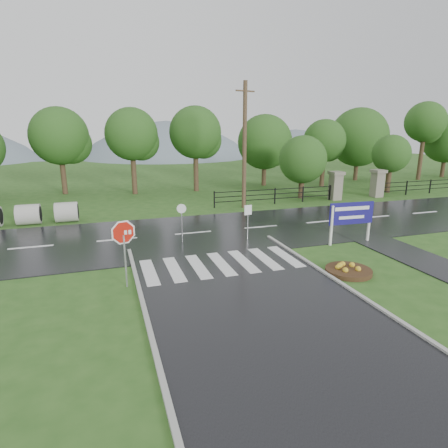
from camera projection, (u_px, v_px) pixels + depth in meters
name	position (u px, v px, depth m)	size (l,w,h in m)	color
ground	(272.00, 322.00, 11.16)	(120.00, 120.00, 0.00)	#2B541C
main_road	(193.00, 234.00, 20.35)	(90.00, 8.00, 0.04)	black
walkway	(402.00, 252.00, 17.39)	(2.20, 11.00, 0.04)	black
crosswalk	(221.00, 264.00, 15.74)	(6.50, 2.80, 0.02)	silver
pillar_west	(336.00, 185.00, 29.48)	(1.00, 1.00, 2.24)	gray
pillar_east	(377.00, 183.00, 30.69)	(1.00, 1.00, 2.24)	gray
fence_west	(275.00, 194.00, 28.02)	(9.58, 0.08, 1.20)	black
hills	(148.00, 234.00, 75.90)	(102.00, 48.00, 48.00)	slate
treeline	(167.00, 191.00, 33.52)	(83.20, 5.20, 10.00)	#204B17
stop_sign	(124.00, 238.00, 13.16)	(1.14, 0.33, 2.64)	#939399
estate_billboard	(351.00, 215.00, 18.32)	(2.38, 0.19, 2.09)	silver
flower_bed	(349.00, 270.00, 14.84)	(1.81, 1.81, 0.36)	#332111
reg_sign_small	(248.00, 215.00, 18.83)	(0.41, 0.07, 1.84)	#939399
reg_sign_round	(182.00, 218.00, 18.43)	(0.45, 0.14, 1.99)	#939399
utility_pole_east	(245.00, 145.00, 25.82)	(1.50, 0.50, 8.62)	#473523
entrance_tree_left	(303.00, 160.00, 29.72)	(3.78, 3.78, 5.00)	#3D2B1C
entrance_tree_right	(391.00, 154.00, 32.25)	(3.22, 3.22, 4.99)	#3D2B1C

